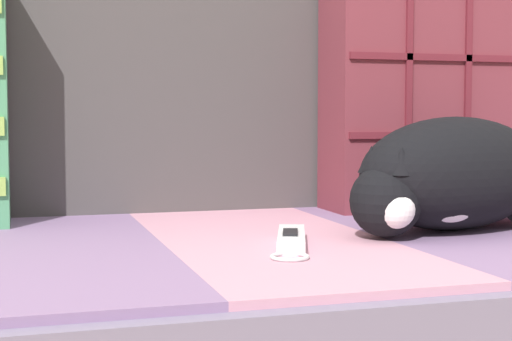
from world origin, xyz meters
The scene contains 4 objects.
sofa_backrest centered at (0.00, 0.48, 0.65)m, with size 1.94×0.14×0.47m.
throw_pillow_quilted centered at (0.54, 0.33, 0.62)m, with size 0.36×0.14×0.42m.
sleeping_cat centered at (0.44, 0.07, 0.50)m, with size 0.42×0.32×0.17m.
game_remote_near centered at (0.16, 0.00, 0.42)m, with size 0.11×0.21×0.02m.
Camera 1 is at (-0.19, -0.99, 0.59)m, focal length 55.00 mm.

